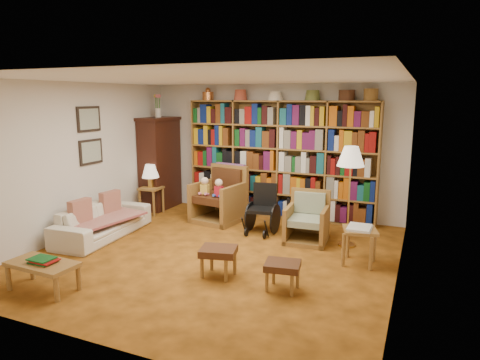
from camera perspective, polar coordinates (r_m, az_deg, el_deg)
The scene contains 23 objects.
floor at distance 6.35m, azimuth -3.40°, elevation -9.86°, with size 5.00×5.00×0.00m, color #AA611A.
ceiling at distance 5.94m, azimuth -3.68°, elevation 13.30°, with size 5.00×5.00×0.00m, color white.
wall_back at distance 8.30m, azimuth 4.33°, elevation 3.98°, with size 5.00×5.00×0.00m, color silver.
wall_front at distance 4.01m, azimuth -19.99°, elevation -4.26°, with size 5.00×5.00×0.00m, color silver.
wall_left at distance 7.48m, azimuth -20.88°, elevation 2.52°, with size 5.00×5.00×0.00m, color silver.
wall_right at distance 5.39m, azimuth 20.91°, elevation -0.53°, with size 5.00×5.00×0.00m, color silver.
bookshelf at distance 8.09m, azimuth 5.26°, elevation 3.22°, with size 3.60×0.30×2.42m.
curio_cabinet at distance 8.91m, azimuth -10.64°, elevation 2.38°, with size 0.50×0.95×2.40m.
framed_pictures at distance 7.64m, azimuth -19.38°, elevation 5.62°, with size 0.03×0.52×0.97m.
sofa at distance 7.39m, azimuth -17.80°, elevation -5.20°, with size 0.71×1.82×0.53m, color beige.
sofa_throw at distance 7.34m, azimuth -17.52°, elevation -5.00°, with size 0.68×1.26×0.04m, color #CBB394.
cushion_left at distance 7.68m, azimuth -16.90°, elevation -3.12°, with size 0.12×0.39×0.39m, color maroon.
cushion_right at distance 7.18m, azimuth -20.51°, elevation -4.32°, with size 0.12×0.39×0.39m, color maroon.
side_table_lamp at distance 8.56m, azimuth -11.74°, elevation -1.84°, with size 0.42×0.42×0.53m.
table_lamp at distance 8.47m, azimuth -11.86°, elevation 1.08°, with size 0.33×0.33×0.45m.
armchair_leather at distance 7.97m, azimuth -2.55°, elevation -2.39°, with size 0.93×0.97×1.03m.
armchair_sage at distance 6.93m, azimuth 9.05°, elevation -5.54°, with size 0.68×0.71×0.80m.
wheelchair at distance 7.25m, azimuth 3.04°, elevation -4.06°, with size 0.48×0.66×0.83m.
floor_lamp at distance 6.58m, azimuth 14.55°, elevation 2.54°, with size 0.41×0.41×1.54m.
side_table_papers at distance 6.09m, azimuth 15.69°, elevation -7.05°, with size 0.54×0.54×0.53m.
footstool_a at distance 5.52m, azimuth -2.89°, elevation -9.70°, with size 0.53×0.48×0.38m.
footstool_b at distance 5.17m, azimuth 5.70°, elevation -11.53°, with size 0.46×0.41×0.35m.
coffee_table at distance 5.64m, azimuth -24.84°, elevation -10.36°, with size 0.87×0.46×0.40m.
Camera 1 is at (2.70, -5.29, 2.26)m, focal length 32.00 mm.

